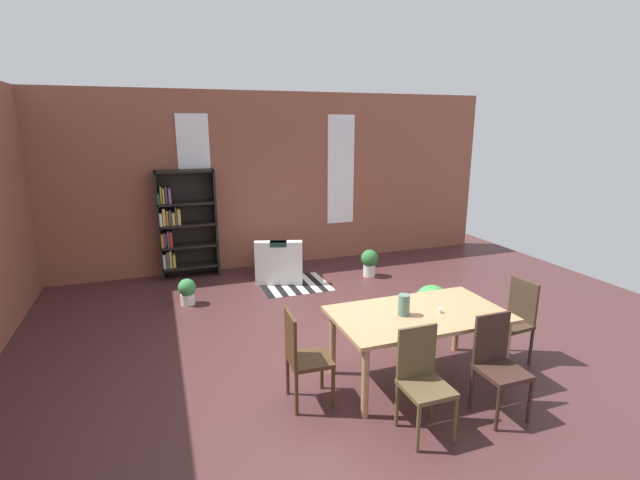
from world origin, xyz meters
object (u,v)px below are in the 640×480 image
(vase_on_table, at_px, (404,305))
(potted_plant_window, at_px, (369,261))
(dining_chair_near_left, at_px, (422,378))
(bookshelf_tall, at_px, (182,224))
(potted_plant_by_shelf, at_px, (432,305))
(dining_chair_head_right, at_px, (514,318))
(dining_table, at_px, (419,320))
(potted_plant_corner, at_px, (187,291))
(armchair_white, at_px, (279,264))
(dining_chair_head_left, at_px, (302,355))
(dining_chair_near_right, at_px, (498,362))

(vase_on_table, distance_m, potted_plant_window, 3.55)
(dining_chair_near_left, relative_size, bookshelf_tall, 0.50)
(vase_on_table, relative_size, potted_plant_by_shelf, 0.37)
(vase_on_table, relative_size, dining_chair_head_right, 0.23)
(dining_table, xyz_separation_m, dining_chair_near_left, (-0.40, -0.74, -0.17))
(potted_plant_window, bearing_deg, potted_plant_corner, -175.15)
(armchair_white, bearing_deg, dining_chair_head_right, -64.02)
(dining_chair_head_left, distance_m, dining_chair_head_right, 2.54)
(potted_plant_by_shelf, xyz_separation_m, potted_plant_corner, (-3.02, 1.95, -0.10))
(vase_on_table, distance_m, dining_chair_near_left, 0.85)
(vase_on_table, height_order, armchair_white, vase_on_table)
(dining_table, distance_m, dining_chair_near_left, 0.86)
(dining_chair_near_right, bearing_deg, bookshelf_tall, 115.84)
(dining_chair_near_left, relative_size, potted_plant_by_shelf, 1.61)
(dining_chair_head_right, height_order, potted_plant_window, dining_chair_head_right)
(dining_table, height_order, armchair_white, dining_table)
(dining_chair_head_right, height_order, bookshelf_tall, bookshelf_tall)
(dining_table, bearing_deg, potted_plant_by_shelf, 50.41)
(dining_chair_head_left, relative_size, armchair_white, 0.95)
(dining_chair_near_right, xyz_separation_m, dining_chair_head_right, (0.87, 0.74, 0.00))
(potted_plant_by_shelf, relative_size, potted_plant_corner, 1.47)
(potted_plant_by_shelf, relative_size, potted_plant_window, 1.21)
(dining_table, height_order, dining_chair_head_right, dining_chair_head_right)
(dining_chair_near_left, bearing_deg, bookshelf_tall, 108.11)
(dining_chair_near_right, bearing_deg, potted_plant_corner, 124.25)
(vase_on_table, xyz_separation_m, potted_plant_window, (1.21, 3.28, -0.60))
(dining_chair_head_left, relative_size, potted_plant_window, 1.94)
(vase_on_table, height_order, potted_plant_corner, vase_on_table)
(potted_plant_by_shelf, bearing_deg, dining_chair_head_right, -69.49)
(dining_table, bearing_deg, dining_chair_head_left, 179.86)
(vase_on_table, bearing_deg, potted_plant_corner, 123.13)
(dining_chair_head_right, distance_m, bookshelf_tall, 5.53)
(dining_chair_near_right, relative_size, bookshelf_tall, 0.50)
(armchair_white, xyz_separation_m, potted_plant_by_shelf, (1.40, -2.63, 0.04))
(vase_on_table, height_order, potted_plant_by_shelf, vase_on_table)
(vase_on_table, relative_size, armchair_white, 0.22)
(dining_chair_near_right, height_order, bookshelf_tall, bookshelf_tall)
(dining_chair_near_right, bearing_deg, dining_chair_head_left, 156.13)
(dining_chair_head_left, relative_size, dining_chair_head_right, 1.00)
(dining_chair_head_left, bearing_deg, potted_plant_by_shelf, 26.20)
(bookshelf_tall, height_order, armchair_white, bookshelf_tall)
(dining_chair_head_left, bearing_deg, dining_chair_near_right, -23.87)
(potted_plant_window, bearing_deg, bookshelf_tall, 160.34)
(dining_chair_near_right, bearing_deg, dining_chair_head_right, 40.62)
(dining_chair_near_left, bearing_deg, dining_table, 61.31)
(bookshelf_tall, distance_m, potted_plant_by_shelf, 4.50)
(dining_chair_head_left, height_order, potted_plant_corner, dining_chair_head_left)
(dining_chair_near_left, bearing_deg, vase_on_table, 73.39)
(dining_chair_head_left, relative_size, potted_plant_by_shelf, 1.61)
(dining_table, height_order, dining_chair_head_left, dining_chair_head_left)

